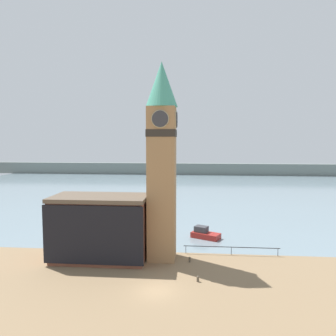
# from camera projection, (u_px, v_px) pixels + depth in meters

# --- Properties ---
(ground_plane) EXTENTS (160.00, 160.00, 0.00)m
(ground_plane) POSITION_uv_depth(u_px,v_px,m) (156.00, 291.00, 33.49)
(ground_plane) COLOR #846B4C
(water) EXTENTS (160.00, 120.00, 0.00)m
(water) POSITION_uv_depth(u_px,v_px,m) (184.00, 188.00, 104.65)
(water) COLOR gray
(water) RESTS_ON ground_plane
(far_shoreline) EXTENTS (180.00, 3.00, 5.00)m
(far_shoreline) POSITION_uv_depth(u_px,v_px,m) (187.00, 169.00, 144.13)
(far_shoreline) COLOR slate
(far_shoreline) RESTS_ON water
(pier_railing) EXTENTS (12.85, 0.08, 1.09)m
(pier_railing) POSITION_uv_depth(u_px,v_px,m) (231.00, 248.00, 44.01)
(pier_railing) COLOR #232328
(pier_railing) RESTS_ON ground_plane
(clock_tower) EXTENTS (4.01, 4.01, 25.17)m
(clock_tower) POSITION_uv_depth(u_px,v_px,m) (162.00, 156.00, 41.54)
(clock_tower) COLOR #9E754C
(clock_tower) RESTS_ON ground_plane
(pier_building) EXTENTS (12.30, 6.41, 8.30)m
(pier_building) POSITION_uv_depth(u_px,v_px,m) (100.00, 228.00, 42.11)
(pier_building) COLOR brown
(pier_building) RESTS_ON ground_plane
(boat_near) EXTENTS (4.86, 3.85, 1.80)m
(boat_near) POSITION_uv_depth(u_px,v_px,m) (205.00, 234.00, 51.56)
(boat_near) COLOR maroon
(boat_near) RESTS_ON water
(mooring_bollard_near) EXTENTS (0.30, 0.30, 0.69)m
(mooring_bollard_near) POSITION_uv_depth(u_px,v_px,m) (190.00, 259.00, 41.43)
(mooring_bollard_near) COLOR brown
(mooring_bollard_near) RESTS_ON ground_plane
(mooring_bollard_far) EXTENTS (0.30, 0.30, 0.67)m
(mooring_bollard_far) POSITION_uv_depth(u_px,v_px,m) (198.00, 278.00, 35.71)
(mooring_bollard_far) COLOR brown
(mooring_bollard_far) RESTS_ON ground_plane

